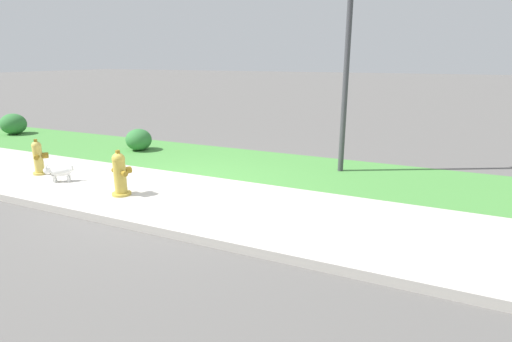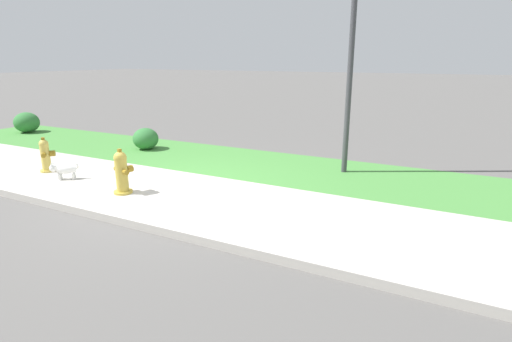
{
  "view_description": "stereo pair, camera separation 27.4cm",
  "coord_description": "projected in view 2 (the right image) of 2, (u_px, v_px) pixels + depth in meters",
  "views": [
    {
      "loc": [
        4.1,
        -5.23,
        2.26
      ],
      "look_at": [
        1.38,
        0.72,
        0.4
      ],
      "focal_mm": 28.0,
      "sensor_mm": 36.0,
      "label": 1
    },
    {
      "loc": [
        4.34,
        -5.11,
        2.26
      ],
      "look_at": [
        1.38,
        0.72,
        0.4
      ],
      "focal_mm": 28.0,
      "sensor_mm": 36.0,
      "label": 2
    }
  ],
  "objects": [
    {
      "name": "shrub_bush_far_verge",
      "position": [
        146.0,
        139.0,
        10.17
      ],
      "size": [
        0.64,
        0.64,
        0.55
      ],
      "color": "#337538",
      "rests_on": "ground"
    },
    {
      "name": "fire_hydrant_far_end",
      "position": [
        122.0,
        172.0,
        6.8
      ],
      "size": [
        0.39,
        0.37,
        0.79
      ],
      "rotation": [
        0.0,
        0.0,
        5.98
      ],
      "color": "gold",
      "rests_on": "ground"
    },
    {
      "name": "small_white_dog",
      "position": [
        64.0,
        169.0,
        7.62
      ],
      "size": [
        0.46,
        0.39,
        0.36
      ],
      "rotation": [
        0.0,
        0.0,
        3.79
      ],
      "color": "white",
      "rests_on": "ground"
    },
    {
      "name": "fire_hydrant_across_street",
      "position": [
        46.0,
        156.0,
        8.11
      ],
      "size": [
        0.33,
        0.33,
        0.72
      ],
      "rotation": [
        0.0,
        0.0,
        5.48
      ],
      "color": "gold",
      "rests_on": "ground"
    },
    {
      "name": "grass_verge",
      "position": [
        237.0,
        161.0,
        9.01
      ],
      "size": [
        18.0,
        2.5,
        0.01
      ],
      "primitive_type": "cube",
      "color": "#47893D",
      "rests_on": "ground"
    },
    {
      "name": "shrub_bush_near_lamp",
      "position": [
        27.0,
        122.0,
        12.46
      ],
      "size": [
        0.74,
        0.74,
        0.63
      ],
      "color": "#337538",
      "rests_on": "ground"
    },
    {
      "name": "street_curb",
      "position": [
        108.0,
        216.0,
        5.76
      ],
      "size": [
        18.0,
        0.16,
        0.12
      ],
      "primitive_type": "cube",
      "color": "#BCB7AD",
      "rests_on": "ground"
    },
    {
      "name": "sidewalk_pavement",
      "position": [
        166.0,
        193.0,
        6.89
      ],
      "size": [
        18.0,
        2.44,
        0.01
      ],
      "primitive_type": "cube",
      "color": "#BCB7AD",
      "rests_on": "ground"
    },
    {
      "name": "ground_plane",
      "position": [
        166.0,
        194.0,
        6.89
      ],
      "size": [
        120.0,
        120.0,
        0.0
      ],
      "primitive_type": "plane",
      "color": "#5B5956"
    }
  ]
}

